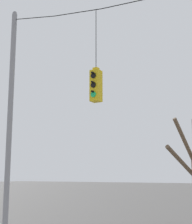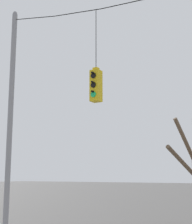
{
  "view_description": "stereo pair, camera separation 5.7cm",
  "coord_description": "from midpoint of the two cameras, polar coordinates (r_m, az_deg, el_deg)",
  "views": [
    {
      "loc": [
        2.5,
        -10.53,
        2.57
      ],
      "look_at": [
        -3.5,
        -0.43,
        4.73
      ],
      "focal_mm": 55.0,
      "sensor_mm": 36.0,
      "label": 1
    },
    {
      "loc": [
        2.55,
        -10.5,
        2.57
      ],
      "look_at": [
        -3.5,
        -0.43,
        4.73
      ],
      "focal_mm": 55.0,
      "sensor_mm": 36.0,
      "label": 2
    }
  ],
  "objects": [
    {
      "name": "traffic_light_near_right_pole",
      "position": [
        12.15,
        0.12,
        4.5
      ],
      "size": [
        0.34,
        0.46,
        3.47
      ],
      "color": "yellow"
    },
    {
      "name": "utility_pole_left",
      "position": [
        14.46,
        -13.98,
        -1.34
      ],
      "size": [
        0.22,
        0.22,
        9.57
      ],
      "color": "gray",
      "rests_on": "ground_plane"
    }
  ]
}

